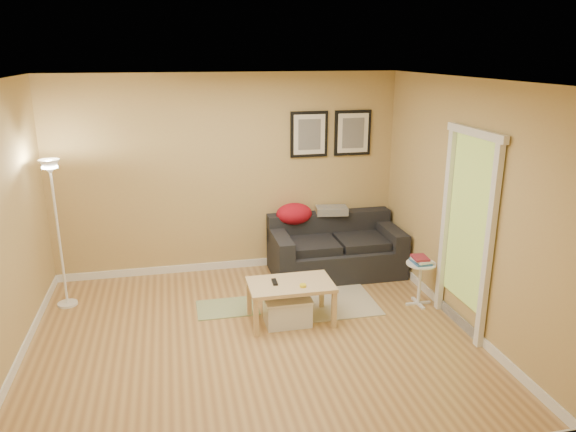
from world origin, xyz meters
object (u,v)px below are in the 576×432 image
at_px(sofa, 336,246).
at_px(floor_lamp, 59,239).
at_px(storage_bin, 287,310).
at_px(side_table, 420,284).
at_px(coffee_table, 291,302).
at_px(book_stack, 421,260).

relative_size(sofa, floor_lamp, 0.98).
xyz_separation_m(storage_bin, side_table, (1.60, 0.12, 0.11)).
bearing_deg(sofa, storage_bin, -126.97).
distance_m(sofa, floor_lamp, 3.39).
bearing_deg(floor_lamp, side_table, -12.13).
distance_m(coffee_table, side_table, 1.56).
bearing_deg(coffee_table, side_table, 13.96).
height_order(storage_bin, floor_lamp, floor_lamp).
bearing_deg(floor_lamp, sofa, 4.26).
xyz_separation_m(coffee_table, side_table, (1.56, 0.08, 0.03)).
bearing_deg(sofa, side_table, -58.90).
relative_size(side_table, floor_lamp, 0.30).
relative_size(sofa, storage_bin, 3.39).
bearing_deg(coffee_table, sofa, 64.44).
bearing_deg(book_stack, coffee_table, -158.27).
relative_size(side_table, book_stack, 2.13).
bearing_deg(side_table, book_stack, 139.91).
relative_size(coffee_table, storage_bin, 1.82).
bearing_deg(storage_bin, coffee_table, 38.97).
distance_m(sofa, coffee_table, 1.49).
height_order(storage_bin, side_table, side_table).
xyz_separation_m(storage_bin, floor_lamp, (-2.42, 0.98, 0.67)).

